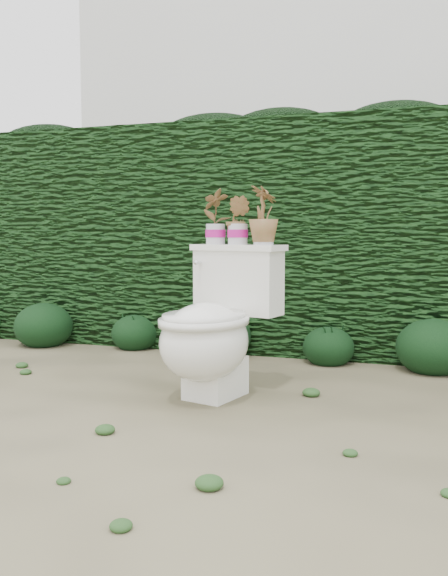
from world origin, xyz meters
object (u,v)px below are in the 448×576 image
(toilet, at_px, (213,329))
(potted_plant_left, at_px, (215,218))
(potted_plant_center, at_px, (238,222))
(potted_plant_right, at_px, (264,217))

(toilet, xyz_separation_m, potted_plant_left, (-0.08, 0.27, 0.56))
(potted_plant_left, height_order, potted_plant_center, potted_plant_left)
(potted_plant_center, height_order, potted_plant_right, potted_plant_right)
(toilet, distance_m, potted_plant_right, 0.63)
(potted_plant_right, bearing_deg, toilet, 91.27)
(toilet, bearing_deg, potted_plant_right, 57.39)
(toilet, bearing_deg, potted_plant_center, 90.58)
(toilet, height_order, potted_plant_right, potted_plant_right)
(potted_plant_center, xyz_separation_m, potted_plant_right, (0.15, -0.04, 0.02))
(potted_plant_right, bearing_deg, potted_plant_center, 33.88)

